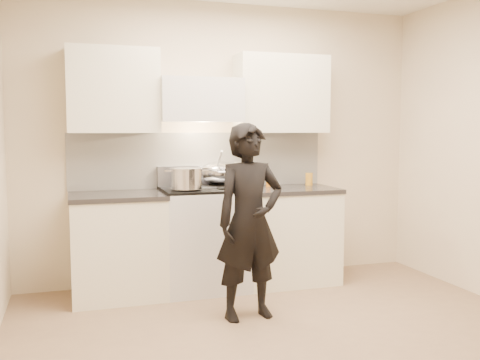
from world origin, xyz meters
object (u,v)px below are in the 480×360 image
Objects in this scene: counter_right at (287,234)px; wok at (220,172)px; person at (250,222)px; utensil_crock at (245,176)px; stove at (204,238)px.

counter_right is 0.89m from wok.
person reaches higher than counter_right.
utensil_crock is at bearing 5.17° from wok.
counter_right is 2.65× the size of utensil_crock.
wok reaches higher than stove.
utensil_crock is at bearing 155.79° from counter_right.
utensil_crock is at bearing 66.80° from person.
wok is at bearing -174.83° from utensil_crock.
stove is at bearing -144.11° from wok.
counter_right is at bearing -12.90° from wok.
counter_right is (0.83, 0.00, -0.01)m from stove.
counter_right is at bearing 45.11° from person.
wok is at bearing 80.60° from person.
counter_right is 1.14m from person.
person is at bearing -127.95° from counter_right.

